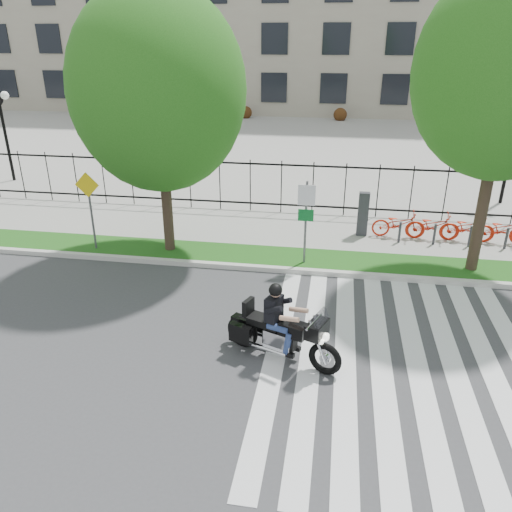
# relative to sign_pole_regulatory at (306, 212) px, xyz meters

# --- Properties ---
(ground) EXTENTS (120.00, 120.00, 0.00)m
(ground) POSITION_rel_sign_pole_regulatory_xyz_m (-2.45, -4.58, -1.74)
(ground) COLOR #3C3C3F
(ground) RESTS_ON ground
(curb) EXTENTS (60.00, 0.20, 0.15)m
(curb) POSITION_rel_sign_pole_regulatory_xyz_m (-2.45, -0.48, -1.66)
(curb) COLOR beige
(curb) RESTS_ON ground
(grass_verge) EXTENTS (60.00, 1.50, 0.15)m
(grass_verge) POSITION_rel_sign_pole_regulatory_xyz_m (-2.45, 0.37, -1.66)
(grass_verge) COLOR #194B12
(grass_verge) RESTS_ON ground
(sidewalk) EXTENTS (60.00, 3.50, 0.15)m
(sidewalk) POSITION_rel_sign_pole_regulatory_xyz_m (-2.45, 2.87, -1.66)
(sidewalk) COLOR gray
(sidewalk) RESTS_ON ground
(plaza) EXTENTS (80.00, 34.00, 0.10)m
(plaza) POSITION_rel_sign_pole_regulatory_xyz_m (-2.45, 20.42, -1.69)
(plaza) COLOR gray
(plaza) RESTS_ON ground
(crosswalk_stripes) EXTENTS (5.70, 8.00, 0.01)m
(crosswalk_stripes) POSITION_rel_sign_pole_regulatory_xyz_m (2.37, -4.58, -1.73)
(crosswalk_stripes) COLOR silver
(crosswalk_stripes) RESTS_ON ground
(iron_fence) EXTENTS (30.00, 0.06, 2.00)m
(iron_fence) POSITION_rel_sign_pole_regulatory_xyz_m (-2.45, 4.62, -0.59)
(iron_fence) COLOR black
(iron_fence) RESTS_ON sidewalk
(lamp_post_left) EXTENTS (1.06, 0.70, 4.25)m
(lamp_post_left) POSITION_rel_sign_pole_regulatory_xyz_m (-14.45, 7.42, 1.47)
(lamp_post_left) COLOR black
(lamp_post_left) RESTS_ON ground
(street_tree_1) EXTENTS (5.01, 5.01, 7.74)m
(street_tree_1) POSITION_rel_sign_pole_regulatory_xyz_m (-4.32, 0.37, 3.26)
(street_tree_1) COLOR #33261C
(street_tree_1) RESTS_ON grass_verge
(street_tree_2) EXTENTS (4.74, 4.74, 8.14)m
(street_tree_2) POSITION_rel_sign_pole_regulatory_xyz_m (4.87, 0.37, 3.81)
(street_tree_2) COLOR #33261C
(street_tree_2) RESTS_ON grass_verge
(sign_pole_regulatory) EXTENTS (0.50, 0.09, 2.50)m
(sign_pole_regulatory) POSITION_rel_sign_pole_regulatory_xyz_m (0.00, 0.00, 0.00)
(sign_pole_regulatory) COLOR #59595B
(sign_pole_regulatory) RESTS_ON grass_verge
(sign_pole_warning) EXTENTS (0.78, 0.09, 2.49)m
(sign_pole_warning) POSITION_rel_sign_pole_regulatory_xyz_m (-6.68, 0.00, 0.00)
(sign_pole_warning) COLOR #59595B
(sign_pole_warning) RESTS_ON grass_verge
(motorcycle_rider) EXTENTS (2.60, 1.39, 2.11)m
(motorcycle_rider) POSITION_rel_sign_pole_regulatory_xyz_m (-0.13, -4.78, -1.04)
(motorcycle_rider) COLOR black
(motorcycle_rider) RESTS_ON ground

